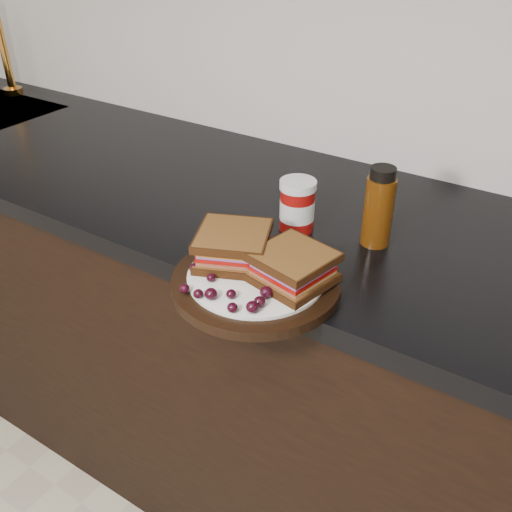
{
  "coord_description": "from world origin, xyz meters",
  "views": [
    {
      "loc": [
        0.61,
        0.78,
        1.45
      ],
      "look_at": [
        0.19,
        1.43,
        0.96
      ],
      "focal_mm": 40.0,
      "sensor_mm": 36.0,
      "label": 1
    }
  ],
  "objects_px": {
    "plate": "(256,282)",
    "condiment_jar": "(297,206)",
    "sandwich_left": "(233,246)",
    "oil_bottle": "(379,207)"
  },
  "relations": [
    {
      "from": "sandwich_left",
      "to": "oil_bottle",
      "type": "distance_m",
      "value": 0.28
    },
    {
      "from": "condiment_jar",
      "to": "plate",
      "type": "bearing_deg",
      "value": -79.32
    },
    {
      "from": "oil_bottle",
      "to": "sandwich_left",
      "type": "bearing_deg",
      "value": -126.76
    },
    {
      "from": "plate",
      "to": "oil_bottle",
      "type": "height_order",
      "value": "oil_bottle"
    },
    {
      "from": "plate",
      "to": "sandwich_left",
      "type": "distance_m",
      "value": 0.07
    },
    {
      "from": "sandwich_left",
      "to": "condiment_jar",
      "type": "height_order",
      "value": "condiment_jar"
    },
    {
      "from": "plate",
      "to": "condiment_jar",
      "type": "height_order",
      "value": "condiment_jar"
    },
    {
      "from": "plate",
      "to": "oil_bottle",
      "type": "relative_size",
      "value": 1.86
    },
    {
      "from": "condiment_jar",
      "to": "oil_bottle",
      "type": "height_order",
      "value": "oil_bottle"
    },
    {
      "from": "plate",
      "to": "oil_bottle",
      "type": "bearing_deg",
      "value": 65.45
    }
  ]
}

